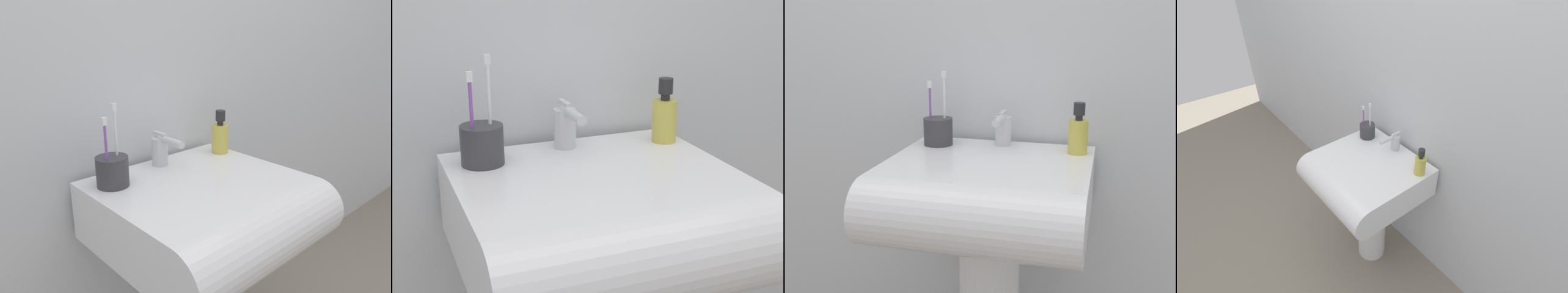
% 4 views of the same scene
% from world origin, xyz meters
% --- Properties ---
extents(wall_back, '(5.00, 0.05, 2.40)m').
position_xyz_m(wall_back, '(0.00, 0.26, 1.20)').
color(wall_back, silver).
rests_on(wall_back, ground).
extents(sink_basin, '(0.54, 0.52, 0.17)m').
position_xyz_m(sink_basin, '(0.00, -0.06, 0.67)').
color(sink_basin, white).
rests_on(sink_basin, sink_pedestal).
extents(faucet, '(0.05, 0.13, 0.10)m').
position_xyz_m(faucet, '(0.00, 0.15, 0.81)').
color(faucet, silver).
rests_on(faucet, sink_basin).
extents(toothbrush_cup, '(0.09, 0.09, 0.22)m').
position_xyz_m(toothbrush_cup, '(-0.19, 0.12, 0.80)').
color(toothbrush_cup, '#38383D').
rests_on(toothbrush_cup, sink_basin).
extents(soap_bottle, '(0.06, 0.06, 0.14)m').
position_xyz_m(soap_bottle, '(0.22, 0.13, 0.81)').
color(soap_bottle, gold).
rests_on(soap_bottle, sink_basin).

